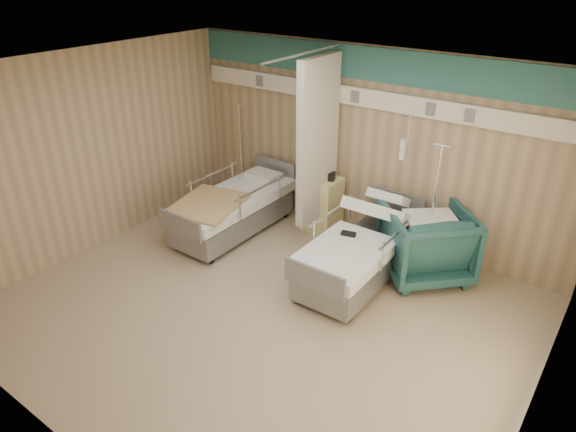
{
  "coord_description": "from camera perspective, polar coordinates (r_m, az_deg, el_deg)",
  "views": [
    {
      "loc": [
        3.22,
        -3.88,
        3.86
      ],
      "look_at": [
        -0.04,
        0.6,
        1.03
      ],
      "focal_mm": 32.0,
      "sensor_mm": 36.0,
      "label": 1
    }
  ],
  "objects": [
    {
      "name": "ground",
      "position": [
        6.35,
        -2.96,
        -10.44
      ],
      "size": [
        6.0,
        5.0,
        0.0
      ],
      "primitive_type": "cube",
      "color": "tan",
      "rests_on": "ground"
    },
    {
      "name": "room_walls",
      "position": [
        5.62,
        -2.02,
        6.24
      ],
      "size": [
        6.04,
        5.04,
        2.82
      ],
      "color": "tan",
      "rests_on": "ground"
    },
    {
      "name": "bed_right",
      "position": [
        6.8,
        7.87,
        -4.65
      ],
      "size": [
        1.0,
        2.16,
        0.63
      ],
      "primitive_type": null,
      "color": "white",
      "rests_on": "ground"
    },
    {
      "name": "bed_left",
      "position": [
        7.91,
        -6.17,
        0.27
      ],
      "size": [
        1.0,
        2.16,
        0.63
      ],
      "primitive_type": null,
      "color": "white",
      "rests_on": "ground"
    },
    {
      "name": "bedside_cabinet",
      "position": [
        7.93,
        3.82,
        1.33
      ],
      "size": [
        0.5,
        0.48,
        0.85
      ],
      "primitive_type": "cube",
      "color": "#EFE295",
      "rests_on": "ground"
    },
    {
      "name": "visitor_armchair",
      "position": [
        6.97,
        15.04,
        -2.88
      ],
      "size": [
        1.5,
        1.5,
        0.98
      ],
      "primitive_type": "imported",
      "rotation": [
        0.0,
        0.0,
        3.93
      ],
      "color": "#1E4B4C",
      "rests_on": "ground"
    },
    {
      "name": "waffle_blanket",
      "position": [
        6.72,
        15.86,
        0.92
      ],
      "size": [
        0.85,
        0.84,
        0.07
      ],
      "primitive_type": "cube",
      "rotation": [
        0.0,
        0.0,
        3.83
      ],
      "color": "white",
      "rests_on": "visitor_armchair"
    },
    {
      "name": "iv_stand_right",
      "position": [
        7.12,
        15.23,
        -3.34
      ],
      "size": [
        0.32,
        0.32,
        1.81
      ],
      "rotation": [
        0.0,
        0.0,
        -0.15
      ],
      "color": "silver",
      "rests_on": "ground"
    },
    {
      "name": "iv_stand_left",
      "position": [
        8.71,
        -5.1,
        3.3
      ],
      "size": [
        0.32,
        0.32,
        1.79
      ],
      "rotation": [
        0.0,
        0.0,
        0.05
      ],
      "color": "silver",
      "rests_on": "ground"
    },
    {
      "name": "call_remote",
      "position": [
        6.65,
        6.73,
        -1.97
      ],
      "size": [
        0.21,
        0.13,
        0.04
      ],
      "primitive_type": "cube",
      "rotation": [
        0.0,
        0.0,
        0.24
      ],
      "color": "black",
      "rests_on": "bed_right"
    },
    {
      "name": "tan_blanket",
      "position": [
        7.49,
        -8.86,
        1.34
      ],
      "size": [
        1.11,
        1.28,
        0.04
      ],
      "primitive_type": "cube",
      "rotation": [
        0.0,
        0.0,
        0.23
      ],
      "color": "tan",
      "rests_on": "bed_left"
    },
    {
      "name": "toiletry_bag",
      "position": [
        7.71,
        4.41,
        4.47
      ],
      "size": [
        0.25,
        0.2,
        0.12
      ],
      "primitive_type": "cube",
      "rotation": [
        0.0,
        0.0,
        0.32
      ],
      "color": "black",
      "rests_on": "bedside_cabinet"
    },
    {
      "name": "white_cup",
      "position": [
        7.8,
        3.71,
        4.82
      ],
      "size": [
        0.09,
        0.09,
        0.13
      ],
      "primitive_type": "cylinder",
      "rotation": [
        0.0,
        0.0,
        0.02
      ],
      "color": "white",
      "rests_on": "bedside_cabinet"
    }
  ]
}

